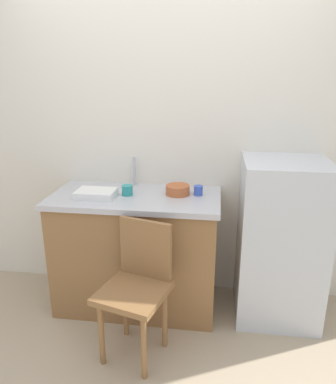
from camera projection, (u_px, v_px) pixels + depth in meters
ground_plane at (148, 363)px, 2.36m from camera, size 8.00×8.00×0.00m
back_wall at (169, 143)px, 2.91m from camera, size 4.80×0.10×2.50m
cabinet_base at (137, 253)px, 2.86m from camera, size 1.21×0.60×0.88m
countertop at (136, 197)px, 2.72m from camera, size 1.25×0.64×0.04m
faucet at (134, 171)px, 2.92m from camera, size 0.02×0.02×0.23m
refrigerator at (280, 241)px, 2.69m from camera, size 0.60×0.57×1.21m
chair at (137, 284)px, 2.34m from camera, size 0.49×0.49×0.89m
dish_tray at (96, 194)px, 2.67m from camera, size 0.28×0.20×0.05m
terracotta_bowl at (178, 190)px, 2.72m from camera, size 0.18×0.18×0.07m
cup_blue at (198, 190)px, 2.70m from camera, size 0.07×0.07×0.07m
cup_teal at (127, 190)px, 2.70m from camera, size 0.08×0.08×0.07m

